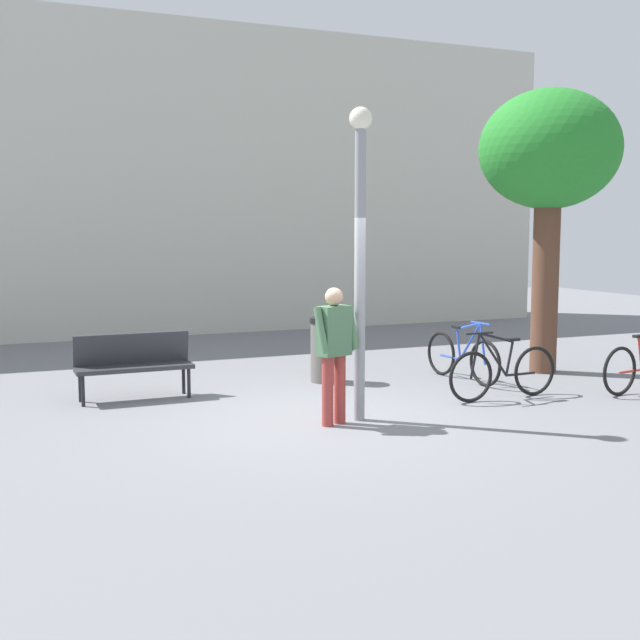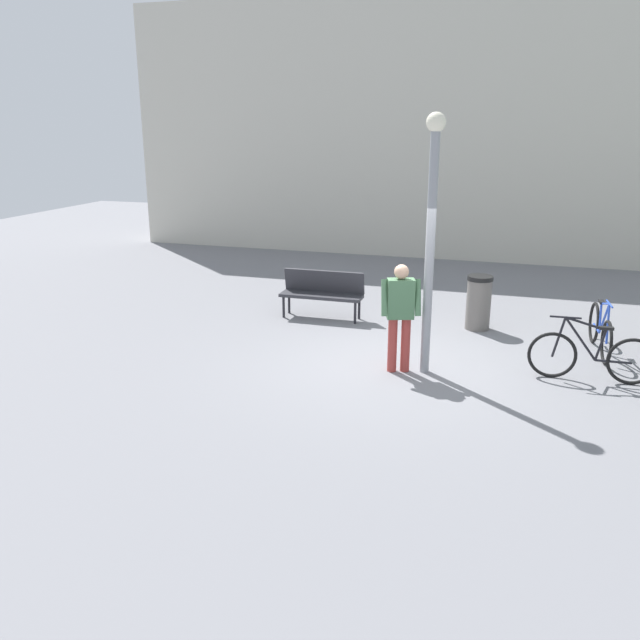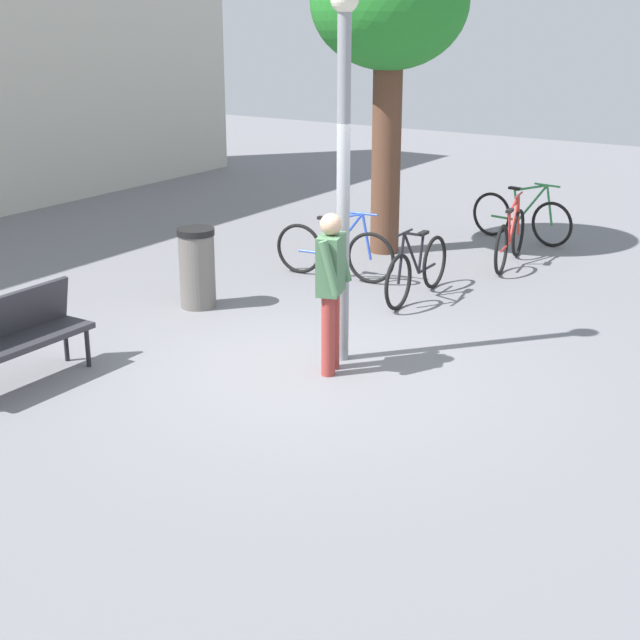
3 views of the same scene
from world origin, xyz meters
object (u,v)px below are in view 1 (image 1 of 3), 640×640
(park_bench, at_px, (134,360))
(trash_bin, at_px, (325,350))
(bicycle_blue, at_px, (463,356))
(lamppost, at_px, (360,239))
(person_by_lamppost, at_px, (334,346))
(plaza_tree, at_px, (549,156))
(bicycle_black, at_px, (503,372))

(park_bench, bearing_deg, trash_bin, 2.43)
(bicycle_blue, distance_m, trash_bin, 2.17)
(park_bench, relative_size, bicycle_blue, 0.89)
(lamppost, distance_m, person_by_lamppost, 1.34)
(person_by_lamppost, relative_size, park_bench, 1.04)
(plaza_tree, relative_size, bicycle_blue, 2.56)
(person_by_lamppost, relative_size, plaza_tree, 0.36)
(park_bench, xyz_separation_m, trash_bin, (2.96, 0.13, -0.04))
(lamppost, xyz_separation_m, plaza_tree, (4.29, 1.87, 1.29))
(bicycle_blue, bearing_deg, person_by_lamppost, -148.74)
(trash_bin, bearing_deg, plaza_tree, -9.40)
(bicycle_black, bearing_deg, bicycle_blue, 80.20)
(person_by_lamppost, xyz_separation_m, park_bench, (-1.98, 2.46, -0.42))
(park_bench, bearing_deg, person_by_lamppost, -51.19)
(lamppost, bearing_deg, bicycle_black, 8.09)
(bicycle_black, bearing_deg, trash_bin, 129.84)
(plaza_tree, distance_m, trash_bin, 4.82)
(lamppost, bearing_deg, park_bench, 135.09)
(bicycle_black, relative_size, trash_bin, 1.81)
(person_by_lamppost, bearing_deg, lamppost, 14.71)
(park_bench, bearing_deg, lamppost, -44.91)
(bicycle_black, bearing_deg, plaza_tree, 38.82)
(person_by_lamppost, height_order, bicycle_blue, person_by_lamppost)
(lamppost, bearing_deg, person_by_lamppost, -165.29)
(park_bench, xyz_separation_m, bicycle_blue, (4.98, -0.63, -0.16))
(plaza_tree, bearing_deg, park_bench, 175.82)
(park_bench, height_order, bicycle_black, bicycle_black)
(plaza_tree, height_order, trash_bin, plaza_tree)
(plaza_tree, bearing_deg, lamppost, -156.43)
(bicycle_blue, bearing_deg, bicycle_black, -99.80)
(plaza_tree, xyz_separation_m, bicycle_blue, (-1.66, -0.14, -3.16))
(bicycle_blue, bearing_deg, plaza_tree, 4.97)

